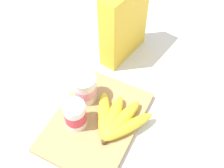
{
  "coord_description": "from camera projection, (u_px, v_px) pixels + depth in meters",
  "views": [
    {
      "loc": [
        -0.34,
        -0.23,
        0.71
      ],
      "look_at": [
        0.11,
        0.0,
        0.07
      ],
      "focal_mm": 42.72,
      "sensor_mm": 36.0,
      "label": 1
    }
  ],
  "objects": [
    {
      "name": "cereal_box",
      "position": [
        124.0,
        24.0,
        0.89
      ],
      "size": [
        0.2,
        0.1,
        0.27
      ],
      "primitive_type": "cube",
      "rotation": [
        0.0,
        0.0,
        -0.19
      ],
      "color": "yellow",
      "rests_on": "ground_plane"
    },
    {
      "name": "banana_bunch",
      "position": [
        117.0,
        120.0,
        0.78
      ],
      "size": [
        0.17,
        0.19,
        0.04
      ],
      "color": "yellow",
      "rests_on": "cutting_board"
    },
    {
      "name": "yogurt_cup_front",
      "position": [
        75.0,
        115.0,
        0.76
      ],
      "size": [
        0.06,
        0.06,
        0.09
      ],
      "color": "white",
      "rests_on": "cutting_board"
    },
    {
      "name": "cutting_board",
      "position": [
        96.0,
        121.0,
        0.8
      ],
      "size": [
        0.34,
        0.24,
        0.02
      ],
      "primitive_type": "cube",
      "color": "tan",
      "rests_on": "ground_plane"
    },
    {
      "name": "ground_plane",
      "position": [
        96.0,
        123.0,
        0.81
      ],
      "size": [
        2.4,
        2.4,
        0.0
      ],
      "primitive_type": "plane",
      "color": "silver"
    },
    {
      "name": "yogurt_cup_back",
      "position": [
        85.0,
        88.0,
        0.81
      ],
      "size": [
        0.07,
        0.07,
        0.1
      ],
      "color": "white",
      "rests_on": "cutting_board"
    }
  ]
}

